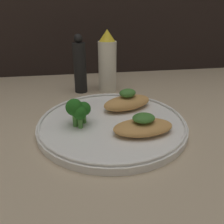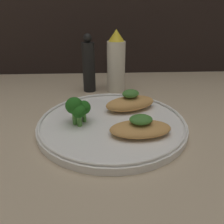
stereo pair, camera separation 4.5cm
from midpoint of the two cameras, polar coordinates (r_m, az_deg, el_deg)
ground_plane at (r=46.59cm, az=2.76°, el=-4.41°), size 180.00×180.00×1.00cm
plate at (r=45.88cm, az=2.80°, el=-2.79°), size 30.77×30.77×2.00cm
grilled_meat_front at (r=40.82cm, az=10.58°, el=-4.14°), size 11.84×6.86×3.89cm
grilled_meat_middle at (r=50.68cm, az=7.34°, el=2.46°), size 13.24×9.65×4.75cm
broccoli_bunch at (r=43.49cm, az=-6.15°, el=1.03°), size 4.90×4.83×5.73cm
sauce_bottle at (r=65.29cm, az=3.09°, el=12.72°), size 5.31×5.31×17.69cm
pepper_grinder at (r=65.13cm, az=-4.11°, el=11.93°), size 3.65×3.65×16.60cm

